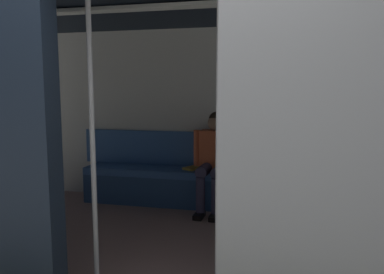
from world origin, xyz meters
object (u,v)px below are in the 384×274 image
(person_seated, at_px, (215,154))
(book, at_px, (193,168))
(train_car, at_px, (179,77))
(bench_seat, at_px, (208,180))
(grab_pole_far, at_px, (219,143))
(grab_pole_door, at_px, (92,140))
(handbag, at_px, (251,165))

(person_seated, relative_size, book, 5.41)
(person_seated, xyz_separation_m, book, (0.30, -0.11, -0.20))
(train_car, height_order, bench_seat, train_car)
(bench_seat, height_order, book, book)
(train_car, height_order, grab_pole_far, train_car)
(train_car, distance_m, book, 1.62)
(train_car, bearing_deg, grab_pole_door, 68.64)
(train_car, xyz_separation_m, grab_pole_door, (0.37, 0.95, -0.46))
(train_car, distance_m, person_seated, 1.40)
(person_seated, height_order, grab_pole_door, grab_pole_door)
(book, distance_m, grab_pole_door, 2.24)
(person_seated, distance_m, grab_pole_door, 2.13)
(train_car, bearing_deg, grab_pole_far, 118.22)
(person_seated, xyz_separation_m, grab_pole_door, (0.52, 2.02, 0.42))
(bench_seat, relative_size, grab_pole_far, 1.45)
(handbag, relative_size, grab_pole_far, 0.12)
(grab_pole_door, bearing_deg, grab_pole_far, -179.33)
(handbag, xyz_separation_m, grab_pole_far, (0.08, 2.14, 0.56))
(bench_seat, xyz_separation_m, person_seated, (-0.09, 0.05, 0.33))
(train_car, height_order, handbag, train_car)
(handbag, height_order, grab_pole_door, grab_pole_door)
(bench_seat, distance_m, person_seated, 0.34)
(bench_seat, height_order, handbag, handbag)
(bench_seat, distance_m, grab_pole_door, 2.25)
(bench_seat, bearing_deg, person_seated, 149.34)
(bench_seat, bearing_deg, train_car, 86.64)
(grab_pole_door, bearing_deg, book, -96.08)
(train_car, relative_size, bench_seat, 2.00)
(train_car, relative_size, person_seated, 5.37)
(train_car, distance_m, handbag, 1.68)
(person_seated, bearing_deg, handbag, -163.45)
(train_car, relative_size, book, 29.09)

